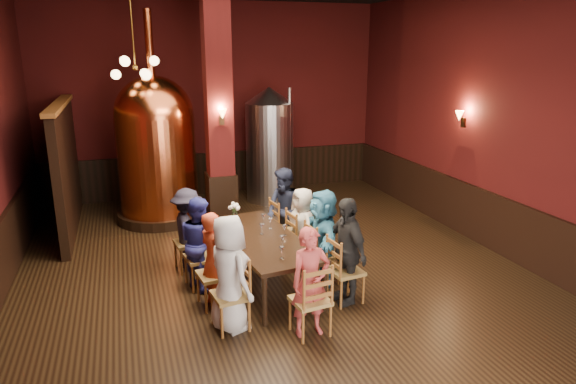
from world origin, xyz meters
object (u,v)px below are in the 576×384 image
object	(u,v)px
person_0	(229,274)
person_1	(213,260)
steel_vessel	(270,145)
rose_vase	(235,209)
person_2	(200,243)
dining_table	(262,241)
copper_kettle	(157,147)

from	to	relation	value
person_0	person_1	distance (m)	0.67
steel_vessel	rose_vase	size ratio (longest dim) A/B	8.10
person_2	rose_vase	size ratio (longest dim) A/B	4.30
dining_table	person_1	size ratio (longest dim) A/B	1.85
copper_kettle	rose_vase	bearing A→B (deg)	-70.57
dining_table	rose_vase	xyz separation A→B (m)	(-0.22, 0.83, 0.27)
person_0	dining_table	bearing A→B (deg)	-53.17
person_1	steel_vessel	size ratio (longest dim) A/B	0.52
person_0	person_2	world-z (taller)	person_0
dining_table	copper_kettle	bearing A→B (deg)	100.97
dining_table	rose_vase	world-z (taller)	rose_vase
person_2	rose_vase	xyz separation A→B (m)	(0.67, 0.61, 0.27)
dining_table	steel_vessel	bearing A→B (deg)	64.90
person_1	rose_vase	xyz separation A→B (m)	(0.58, 1.26, 0.28)
person_1	person_2	distance (m)	0.66
rose_vase	copper_kettle	bearing A→B (deg)	109.43
copper_kettle	steel_vessel	distance (m)	2.65
person_1	copper_kettle	bearing A→B (deg)	-14.32
rose_vase	steel_vessel	bearing A→B (deg)	65.35
person_0	steel_vessel	bearing A→B (deg)	-41.35
person_1	person_0	bearing A→B (deg)	167.45
copper_kettle	person_1	bearing A→B (deg)	-84.33
person_0	steel_vessel	size ratio (longest dim) A/B	0.58
dining_table	person_0	distance (m)	1.31
person_0	steel_vessel	world-z (taller)	steel_vessel
person_2	steel_vessel	distance (m)	4.67
dining_table	person_2	size ratio (longest dim) A/B	1.81
copper_kettle	dining_table	bearing A→B (deg)	-71.59
person_1	steel_vessel	world-z (taller)	steel_vessel
person_2	rose_vase	world-z (taller)	person_2
dining_table	copper_kettle	distance (m)	3.90
person_1	copper_kettle	world-z (taller)	copper_kettle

